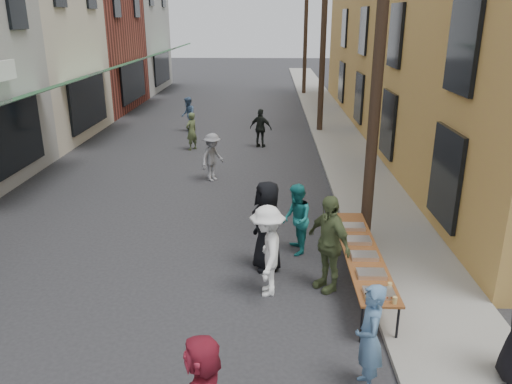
# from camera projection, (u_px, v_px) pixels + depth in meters

# --- Properties ---
(ground) EXTENTS (120.00, 120.00, 0.00)m
(ground) POSITION_uv_depth(u_px,v_px,m) (162.00, 303.00, 9.33)
(ground) COLOR #28282B
(ground) RESTS_ON ground
(sidewalk) EXTENTS (2.20, 60.00, 0.10)m
(sidewalk) POSITION_uv_depth(u_px,v_px,m) (334.00, 131.00, 23.33)
(sidewalk) COLOR gray
(sidewalk) RESTS_ON ground
(storefront_row) EXTENTS (8.00, 37.00, 9.00)m
(storefront_row) POSITION_uv_depth(u_px,v_px,m) (4.00, 39.00, 22.35)
(storefront_row) COLOR maroon
(storefront_row) RESTS_ON ground
(building_ochre) EXTENTS (10.00, 28.00, 10.00)m
(building_ochre) POSITION_uv_depth(u_px,v_px,m) (492.00, 19.00, 20.58)
(building_ochre) COLOR gold
(building_ochre) RESTS_ON ground
(utility_pole_near) EXTENTS (0.26, 0.26, 9.00)m
(utility_pole_near) POSITION_uv_depth(u_px,v_px,m) (380.00, 45.00, 10.56)
(utility_pole_near) COLOR #2D2116
(utility_pole_near) RESTS_ON ground
(utility_pole_mid) EXTENTS (0.26, 0.26, 9.00)m
(utility_pole_mid) POSITION_uv_depth(u_px,v_px,m) (324.00, 31.00, 21.87)
(utility_pole_mid) COLOR #2D2116
(utility_pole_mid) RESTS_ON ground
(utility_pole_far) EXTENTS (0.26, 0.26, 9.00)m
(utility_pole_far) POSITION_uv_depth(u_px,v_px,m) (306.00, 26.00, 33.19)
(utility_pole_far) COLOR #2D2116
(utility_pole_far) RESTS_ON ground
(serving_table) EXTENTS (0.70, 4.00, 0.75)m
(serving_table) POSITION_uv_depth(u_px,v_px,m) (361.00, 253.00, 9.75)
(serving_table) COLOR brown
(serving_table) RESTS_ON ground
(catering_tray_sausage) EXTENTS (0.50, 0.33, 0.08)m
(catering_tray_sausage) POSITION_uv_depth(u_px,v_px,m) (379.00, 293.00, 8.16)
(catering_tray_sausage) COLOR maroon
(catering_tray_sausage) RESTS_ON serving_table
(catering_tray_foil_b) EXTENTS (0.50, 0.33, 0.08)m
(catering_tray_foil_b) POSITION_uv_depth(u_px,v_px,m) (371.00, 274.00, 8.78)
(catering_tray_foil_b) COLOR #B2B2B7
(catering_tray_foil_b) RESTS_ON serving_table
(catering_tray_buns) EXTENTS (0.50, 0.33, 0.08)m
(catering_tray_buns) POSITION_uv_depth(u_px,v_px,m) (364.00, 256.00, 9.44)
(catering_tray_buns) COLOR tan
(catering_tray_buns) RESTS_ON serving_table
(catering_tray_foil_d) EXTENTS (0.50, 0.33, 0.08)m
(catering_tray_foil_d) POSITION_uv_depth(u_px,v_px,m) (358.00, 240.00, 10.10)
(catering_tray_foil_d) COLOR #B2B2B7
(catering_tray_foil_d) RESTS_ON serving_table
(catering_tray_buns_end) EXTENTS (0.50, 0.33, 0.08)m
(catering_tray_buns_end) POSITION_uv_depth(u_px,v_px,m) (353.00, 227.00, 10.76)
(catering_tray_buns_end) COLOR tan
(catering_tray_buns_end) RESTS_ON serving_table
(condiment_jar_a) EXTENTS (0.07, 0.07, 0.08)m
(condiment_jar_a) POSITION_uv_depth(u_px,v_px,m) (369.00, 303.00, 7.89)
(condiment_jar_a) COLOR #A57F26
(condiment_jar_a) RESTS_ON serving_table
(condiment_jar_b) EXTENTS (0.07, 0.07, 0.08)m
(condiment_jar_b) POSITION_uv_depth(u_px,v_px,m) (368.00, 299.00, 7.98)
(condiment_jar_b) COLOR #A57F26
(condiment_jar_b) RESTS_ON serving_table
(condiment_jar_c) EXTENTS (0.07, 0.07, 0.08)m
(condiment_jar_c) POSITION_uv_depth(u_px,v_px,m) (366.00, 296.00, 8.08)
(condiment_jar_c) COLOR #A57F26
(condiment_jar_c) RESTS_ON serving_table
(cup_stack) EXTENTS (0.08, 0.08, 0.12)m
(cup_stack) POSITION_uv_depth(u_px,v_px,m) (395.00, 300.00, 7.92)
(cup_stack) COLOR tan
(cup_stack) RESTS_ON serving_table
(guest_front_a) EXTENTS (0.89, 1.09, 1.93)m
(guest_front_a) POSITION_uv_depth(u_px,v_px,m) (267.00, 226.00, 10.36)
(guest_front_a) COLOR black
(guest_front_a) RESTS_ON ground
(guest_front_b) EXTENTS (0.43, 0.62, 1.66)m
(guest_front_b) POSITION_uv_depth(u_px,v_px,m) (369.00, 339.00, 6.94)
(guest_front_b) COLOR #51769D
(guest_front_b) RESTS_ON ground
(guest_front_c) EXTENTS (0.69, 0.84, 1.61)m
(guest_front_c) POSITION_uv_depth(u_px,v_px,m) (296.00, 220.00, 11.09)
(guest_front_c) COLOR teal
(guest_front_c) RESTS_ON ground
(guest_front_d) EXTENTS (0.68, 1.17, 1.80)m
(guest_front_d) POSITION_uv_depth(u_px,v_px,m) (267.00, 251.00, 9.39)
(guest_front_d) COLOR white
(guest_front_d) RESTS_ON ground
(guest_front_e) EXTENTS (1.03, 1.21, 1.94)m
(guest_front_e) POSITION_uv_depth(u_px,v_px,m) (328.00, 243.00, 9.55)
(guest_front_e) COLOR #55653A
(guest_front_e) RESTS_ON ground
(passerby_left) EXTENTS (1.03, 1.17, 1.57)m
(passerby_left) POSITION_uv_depth(u_px,v_px,m) (212.00, 157.00, 16.12)
(passerby_left) COLOR gray
(passerby_left) RESTS_ON ground
(passerby_mid) EXTENTS (1.00, 0.65, 1.58)m
(passerby_mid) POSITION_uv_depth(u_px,v_px,m) (261.00, 128.00, 20.32)
(passerby_mid) COLOR black
(passerby_mid) RESTS_ON ground
(passerby_right) EXTENTS (0.62, 0.66, 1.51)m
(passerby_right) POSITION_uv_depth(u_px,v_px,m) (192.00, 131.00, 19.93)
(passerby_right) COLOR #506037
(passerby_right) RESTS_ON ground
(passerby_far) EXTENTS (0.74, 0.87, 1.60)m
(passerby_far) POSITION_uv_depth(u_px,v_px,m) (188.00, 115.00, 23.10)
(passerby_far) COLOR #466489
(passerby_far) RESTS_ON ground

